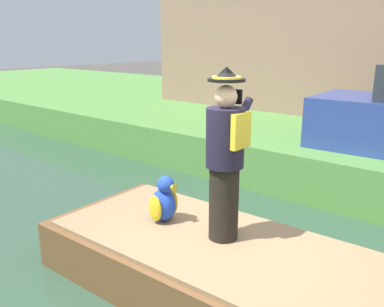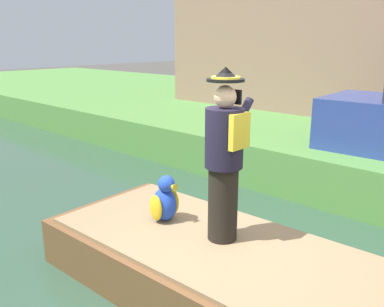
# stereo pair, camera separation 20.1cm
# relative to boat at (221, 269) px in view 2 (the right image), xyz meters

# --- Properties ---
(ground_plane) EXTENTS (80.00, 80.00, 0.00)m
(ground_plane) POSITION_rel_boat_xyz_m (0.00, -0.00, -0.40)
(ground_plane) COLOR #4C4742
(canal_water) EXTENTS (5.82, 48.00, 0.10)m
(canal_water) POSITION_rel_boat_xyz_m (0.00, -0.00, -0.35)
(canal_water) COLOR #33513D
(canal_water) RESTS_ON ground
(boat) EXTENTS (1.96, 4.26, 0.61)m
(boat) POSITION_rel_boat_xyz_m (0.00, 0.00, 0.00)
(boat) COLOR brown
(boat) RESTS_ON canal_water
(person_pirate) EXTENTS (0.61, 0.42, 1.85)m
(person_pirate) POSITION_rel_boat_xyz_m (0.11, 0.06, 1.23)
(person_pirate) COLOR black
(person_pirate) RESTS_ON boat
(parrot_plush) EXTENTS (0.36, 0.35, 0.57)m
(parrot_plush) POSITION_rel_boat_xyz_m (0.00, 0.87, 0.55)
(parrot_plush) COLOR blue
(parrot_plush) RESTS_ON boat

